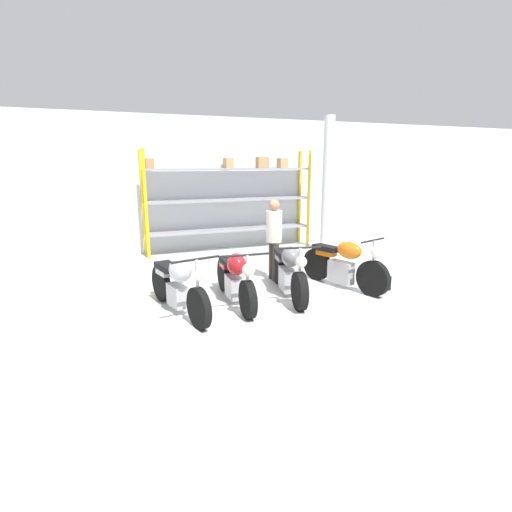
% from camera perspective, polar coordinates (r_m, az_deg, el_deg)
% --- Properties ---
extents(ground_plane, '(30.00, 30.00, 0.00)m').
position_cam_1_polar(ground_plane, '(7.24, 1.19, -6.08)').
color(ground_plane, silver).
extents(back_wall, '(30.00, 0.08, 3.60)m').
position_cam_1_polar(back_wall, '(11.21, -8.16, 10.07)').
color(back_wall, silver).
rests_on(back_wall, ground_plane).
extents(shelving_rack, '(4.68, 0.63, 2.73)m').
position_cam_1_polar(shelving_rack, '(11.11, -3.48, 8.62)').
color(shelving_rack, yellow).
rests_on(shelving_rack, ground_plane).
extents(support_pillar, '(0.28, 0.28, 3.60)m').
position_cam_1_polar(support_pillar, '(11.16, 10.15, 9.98)').
color(support_pillar, silver).
rests_on(support_pillar, ground_plane).
extents(motorcycle_silver, '(0.80, 2.11, 1.06)m').
position_cam_1_polar(motorcycle_silver, '(6.53, -11.12, -3.96)').
color(motorcycle_silver, black).
rests_on(motorcycle_silver, ground_plane).
extents(motorcycle_red, '(0.73, 2.09, 1.03)m').
position_cam_1_polar(motorcycle_red, '(6.88, -3.02, -3.15)').
color(motorcycle_red, black).
rests_on(motorcycle_red, ground_plane).
extents(motorcycle_grey, '(0.79, 2.11, 1.06)m').
position_cam_1_polar(motorcycle_grey, '(7.29, 4.69, -2.16)').
color(motorcycle_grey, black).
rests_on(motorcycle_grey, ground_plane).
extents(motorcycle_orange, '(0.88, 1.96, 1.05)m').
position_cam_1_polar(motorcycle_orange, '(7.91, 12.49, -1.09)').
color(motorcycle_orange, black).
rests_on(motorcycle_orange, ground_plane).
extents(person_browsing, '(0.33, 0.33, 1.67)m').
position_cam_1_polar(person_browsing, '(8.13, 2.59, 3.23)').
color(person_browsing, '#38332D').
rests_on(person_browsing, ground_plane).
extents(toolbox, '(0.44, 0.26, 0.28)m').
position_cam_1_polar(toolbox, '(8.02, 16.97, -3.68)').
color(toolbox, black).
rests_on(toolbox, ground_plane).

